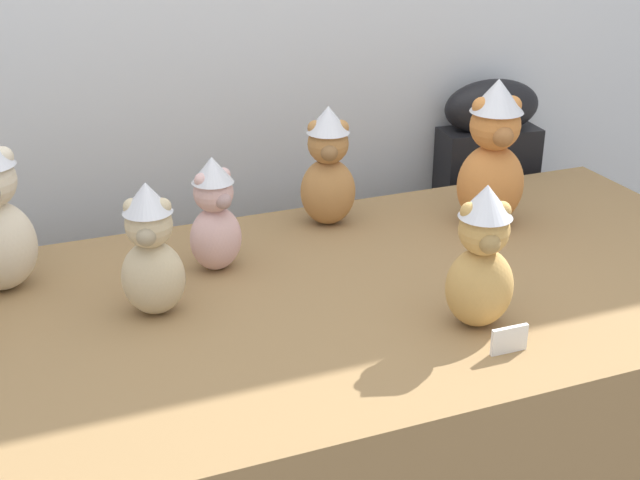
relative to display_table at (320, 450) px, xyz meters
name	(u,v)px	position (x,y,z in m)	size (l,w,h in m)	color
display_table	(320,450)	(0.00, 0.00, 0.00)	(1.94, 0.90, 0.75)	olive
instrument_case	(480,243)	(0.74, 0.58, 0.12)	(0.29, 0.15, 0.99)	black
teddy_bear_sand	(151,251)	(-0.32, 0.05, 0.50)	(0.15, 0.13, 0.26)	#CCB78E
teddy_bear_honey	(482,259)	(0.23, -0.21, 0.51)	(0.15, 0.14, 0.28)	tan
teddy_bear_ginger	(493,155)	(0.50, 0.20, 0.55)	(0.18, 0.16, 0.35)	#D17F3D
teddy_bear_blush	(215,215)	(-0.16, 0.19, 0.50)	(0.13, 0.12, 0.25)	beige
teddy_bear_caramel	(328,168)	(0.15, 0.34, 0.52)	(0.16, 0.14, 0.28)	#B27A42
name_card_front_left	(509,340)	(0.23, -0.32, 0.40)	(0.07, 0.01, 0.05)	white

